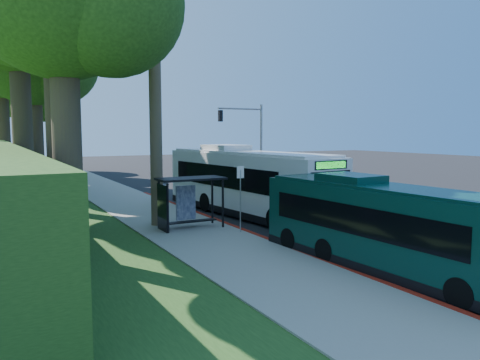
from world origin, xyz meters
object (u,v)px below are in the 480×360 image
bus_shelter (185,193)px  white_bus (245,181)px  pickup (266,189)px  teal_bus (385,226)px

bus_shelter → white_bus: size_ratio=0.24×
bus_shelter → white_bus: bearing=27.0°
white_bus → pickup: (4.45, 4.90, -1.26)m
white_bus → teal_bus: bearing=-101.4°
white_bus → pickup: white_bus is taller
pickup → teal_bus: bearing=-115.7°
bus_shelter → teal_bus: size_ratio=0.30×
bus_shelter → teal_bus: teal_bus is taller
white_bus → teal_bus: 11.86m
bus_shelter → pickup: bearing=38.6°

